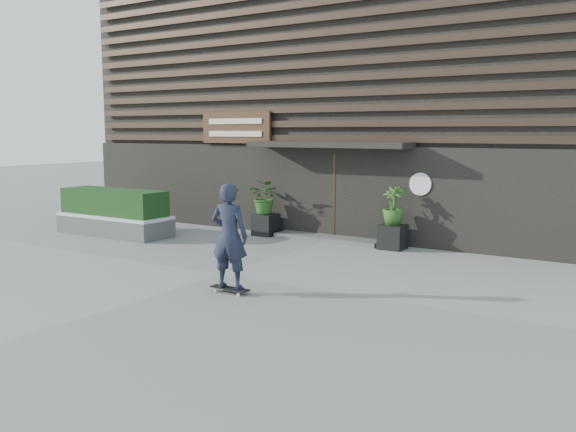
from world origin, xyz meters
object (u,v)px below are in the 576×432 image
Objects in this scene: planter_pot_right at (393,237)px; skateboarder at (229,236)px; planter_pot_left at (266,225)px; raised_bed at (115,226)px.

planter_pot_right is 0.30× the size of skateboarder.
raised_bed is at bearing -149.28° from planter_pot_left.
raised_bed is (-7.47, -2.18, -0.05)m from planter_pot_right.
planter_pot_left is at bearing 30.72° from raised_bed.
skateboarder reaches higher than planter_pot_left.
skateboarder reaches higher than raised_bed.
planter_pot_right is at bearing 16.28° from raised_bed.
planter_pot_left is 4.27m from raised_bed.
raised_bed is 7.42m from skateboarder.
planter_pot_left is 6.24m from skateboarder.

